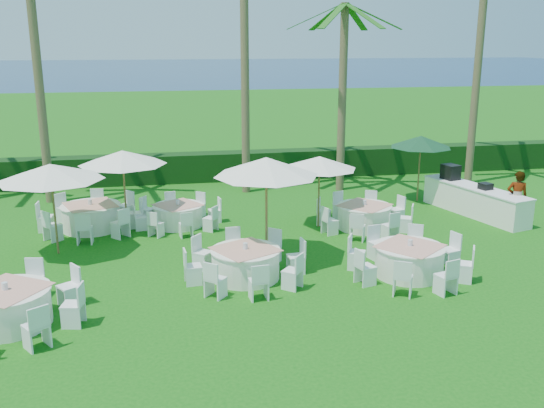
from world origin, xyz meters
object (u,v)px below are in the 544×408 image
at_px(umbrella_c, 123,158).
at_px(umbrella_d, 319,163).
at_px(banquet_table_a, 7,307).
at_px(banquet_table_d, 91,216).
at_px(umbrella_b, 266,167).
at_px(banquet_table_f, 364,216).
at_px(staff_person, 517,198).
at_px(banquet_table_b, 246,263).
at_px(banquet_table_e, 178,215).
at_px(umbrella_green, 421,142).
at_px(umbrella_a, 51,172).
at_px(banquet_table_c, 409,260).
at_px(buffet_table, 474,199).

distance_m(umbrella_c, umbrella_d, 6.21).
xyz_separation_m(banquet_table_a, banquet_table_d, (1.09, 6.69, 0.01)).
bearing_deg(umbrella_c, umbrella_b, -43.42).
xyz_separation_m(banquet_table_f, umbrella_d, (-1.41, 0.42, 1.72)).
distance_m(banquet_table_a, staff_person, 15.50).
distance_m(banquet_table_b, banquet_table_e, 5.10).
height_order(banquet_table_e, umbrella_c, umbrella_c).
height_order(banquet_table_e, umbrella_green, umbrella_green).
bearing_deg(umbrella_c, umbrella_a, -132.07).
bearing_deg(banquet_table_e, banquet_table_a, -120.45).
xyz_separation_m(banquet_table_e, banquet_table_f, (5.90, -1.36, 0.03)).
relative_size(banquet_table_a, banquet_table_b, 1.04).
xyz_separation_m(umbrella_c, umbrella_d, (6.13, -0.93, -0.21)).
xyz_separation_m(banquet_table_b, banquet_table_c, (4.19, -0.57, 0.01)).
distance_m(banquet_table_c, buffet_table, 6.63).
xyz_separation_m(banquet_table_d, staff_person, (13.69, -2.04, 0.47)).
xyz_separation_m(banquet_table_e, umbrella_c, (-1.65, -0.01, 1.96)).
distance_m(banquet_table_d, umbrella_d, 7.52).
distance_m(umbrella_b, umbrella_d, 3.59).
relative_size(banquet_table_c, banquet_table_f, 1.04).
relative_size(umbrella_a, umbrella_green, 1.18).
distance_m(banquet_table_d, banquet_table_e, 2.76).
bearing_deg(buffet_table, staff_person, -60.80).
height_order(banquet_table_b, umbrella_c, umbrella_c).
bearing_deg(buffet_table, umbrella_c, 177.41).
xyz_separation_m(banquet_table_c, banquet_table_d, (-8.46, 5.58, 0.01)).
relative_size(banquet_table_d, buffet_table, 0.74).
xyz_separation_m(banquet_table_a, banquet_table_b, (5.37, 1.68, -0.01)).
bearing_deg(banquet_table_b, banquet_table_a, -162.64).
bearing_deg(banquet_table_c, banquet_table_d, 146.61).
relative_size(banquet_table_f, buffet_table, 0.69).
xyz_separation_m(umbrella_b, buffet_table, (7.90, 3.17, -2.11)).
height_order(banquet_table_a, staff_person, staff_person).
height_order(umbrella_a, umbrella_c, umbrella_a).
xyz_separation_m(banquet_table_e, staff_person, (10.93, -1.90, 0.52)).
height_order(umbrella_d, umbrella_green, umbrella_green).
xyz_separation_m(banquet_table_b, umbrella_a, (-5.00, 2.83, 1.97)).
bearing_deg(umbrella_b, banquet_table_f, 33.02).
height_order(banquet_table_d, umbrella_green, umbrella_green).
bearing_deg(umbrella_b, banquet_table_e, 121.42).
xyz_separation_m(umbrella_b, umbrella_green, (6.75, 5.26, -0.39)).
relative_size(banquet_table_e, umbrella_c, 1.04).
relative_size(banquet_table_d, umbrella_c, 1.19).
bearing_deg(banquet_table_d, staff_person, -8.46).
relative_size(banquet_table_e, banquet_table_f, 0.94).
distance_m(banquet_table_b, umbrella_b, 2.63).
bearing_deg(banquet_table_a, umbrella_d, 33.95).
relative_size(banquet_table_e, umbrella_a, 0.98).
bearing_deg(banquet_table_e, banquet_table_f, -12.96).
xyz_separation_m(banquet_table_d, banquet_table_e, (2.76, -0.14, -0.06)).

